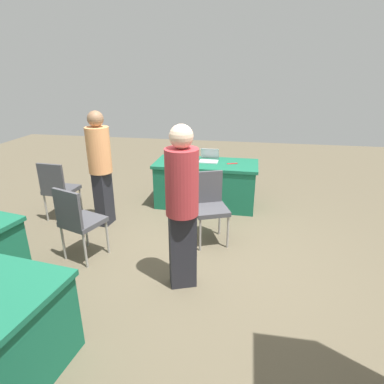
{
  "coord_description": "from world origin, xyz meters",
  "views": [
    {
      "loc": [
        -0.58,
        3.38,
        2.3
      ],
      "look_at": [
        0.04,
        -0.16,
        0.9
      ],
      "focal_mm": 30.25,
      "sensor_mm": 36.0,
      "label": 1
    }
  ],
  "objects_px": {
    "scissors_red": "(232,164)",
    "table_foreground": "(206,184)",
    "person_attendee_standing": "(100,164)",
    "chair_near_front": "(209,203)",
    "chair_tucked_right": "(58,187)",
    "person_presenter": "(182,201)",
    "yarn_ball": "(179,158)",
    "chair_by_pillar": "(78,219)",
    "laptop_silver": "(209,159)"
  },
  "relations": [
    {
      "from": "yarn_ball",
      "to": "laptop_silver",
      "type": "bearing_deg",
      "value": -173.92
    },
    {
      "from": "table_foreground",
      "to": "person_attendee_standing",
      "type": "relative_size",
      "value": 1.02
    },
    {
      "from": "chair_tucked_right",
      "to": "chair_by_pillar",
      "type": "height_order",
      "value": "chair_by_pillar"
    },
    {
      "from": "yarn_ball",
      "to": "person_presenter",
      "type": "bearing_deg",
      "value": 102.85
    },
    {
      "from": "chair_near_front",
      "to": "person_presenter",
      "type": "bearing_deg",
      "value": 59.16
    },
    {
      "from": "table_foreground",
      "to": "laptop_silver",
      "type": "xyz_separation_m",
      "value": [
        -0.04,
        -0.09,
        0.42
      ]
    },
    {
      "from": "person_presenter",
      "to": "scissors_red",
      "type": "xyz_separation_m",
      "value": [
        -0.39,
        -2.3,
        -0.24
      ]
    },
    {
      "from": "scissors_red",
      "to": "table_foreground",
      "type": "bearing_deg",
      "value": -22.32
    },
    {
      "from": "table_foreground",
      "to": "person_presenter",
      "type": "relative_size",
      "value": 0.98
    },
    {
      "from": "table_foreground",
      "to": "scissors_red",
      "type": "height_order",
      "value": "scissors_red"
    },
    {
      "from": "table_foreground",
      "to": "chair_near_front",
      "type": "xyz_separation_m",
      "value": [
        -0.21,
        1.25,
        0.18
      ]
    },
    {
      "from": "person_attendee_standing",
      "to": "yarn_ball",
      "type": "xyz_separation_m",
      "value": [
        -0.96,
        -1.05,
        -0.15
      ]
    },
    {
      "from": "table_foreground",
      "to": "yarn_ball",
      "type": "distance_m",
      "value": 0.65
    },
    {
      "from": "chair_tucked_right",
      "to": "laptop_silver",
      "type": "height_order",
      "value": "laptop_silver"
    },
    {
      "from": "chair_by_pillar",
      "to": "yarn_ball",
      "type": "xyz_separation_m",
      "value": [
        -0.83,
        -2.05,
        0.26
      ]
    },
    {
      "from": "person_presenter",
      "to": "yarn_ball",
      "type": "relative_size",
      "value": 17.86
    },
    {
      "from": "chair_tucked_right",
      "to": "chair_by_pillar",
      "type": "xyz_separation_m",
      "value": [
        -0.88,
        1.02,
        0.02
      ]
    },
    {
      "from": "chair_tucked_right",
      "to": "chair_by_pillar",
      "type": "distance_m",
      "value": 1.35
    },
    {
      "from": "chair_by_pillar",
      "to": "person_presenter",
      "type": "distance_m",
      "value": 1.46
    },
    {
      "from": "table_foreground",
      "to": "chair_by_pillar",
      "type": "distance_m",
      "value": 2.41
    },
    {
      "from": "chair_tucked_right",
      "to": "scissors_red",
      "type": "relative_size",
      "value": 5.32
    },
    {
      "from": "person_attendee_standing",
      "to": "scissors_red",
      "type": "relative_size",
      "value": 9.62
    },
    {
      "from": "table_foreground",
      "to": "laptop_silver",
      "type": "distance_m",
      "value": 0.43
    },
    {
      "from": "chair_near_front",
      "to": "yarn_ball",
      "type": "bearing_deg",
      "value": -83.67
    },
    {
      "from": "chair_near_front",
      "to": "yarn_ball",
      "type": "height_order",
      "value": "chair_near_front"
    },
    {
      "from": "table_foreground",
      "to": "chair_tucked_right",
      "type": "bearing_deg",
      "value": 24.45
    },
    {
      "from": "chair_near_front",
      "to": "laptop_silver",
      "type": "xyz_separation_m",
      "value": [
        0.18,
        -1.34,
        0.24
      ]
    },
    {
      "from": "table_foreground",
      "to": "scissors_red",
      "type": "xyz_separation_m",
      "value": [
        -0.44,
        0.0,
        0.39
      ]
    },
    {
      "from": "person_attendee_standing",
      "to": "scissors_red",
      "type": "height_order",
      "value": "person_attendee_standing"
    },
    {
      "from": "table_foreground",
      "to": "yarn_ball",
      "type": "xyz_separation_m",
      "value": [
        0.48,
        -0.03,
        0.43
      ]
    },
    {
      "from": "person_attendee_standing",
      "to": "yarn_ball",
      "type": "bearing_deg",
      "value": -35.35
    },
    {
      "from": "chair_tucked_right",
      "to": "yarn_ball",
      "type": "xyz_separation_m",
      "value": [
        -1.71,
        -1.03,
        0.27
      ]
    },
    {
      "from": "table_foreground",
      "to": "chair_by_pillar",
      "type": "bearing_deg",
      "value": 57.0
    },
    {
      "from": "table_foreground",
      "to": "yarn_ball",
      "type": "bearing_deg",
      "value": -4.16
    },
    {
      "from": "chair_near_front",
      "to": "person_presenter",
      "type": "height_order",
      "value": "person_presenter"
    },
    {
      "from": "person_attendee_standing",
      "to": "yarn_ball",
      "type": "relative_size",
      "value": 17.21
    },
    {
      "from": "yarn_ball",
      "to": "chair_tucked_right",
      "type": "bearing_deg",
      "value": 31.1
    },
    {
      "from": "table_foreground",
      "to": "yarn_ball",
      "type": "relative_size",
      "value": 17.5
    },
    {
      "from": "person_attendee_standing",
      "to": "yarn_ball",
      "type": "height_order",
      "value": "person_attendee_standing"
    },
    {
      "from": "table_foreground",
      "to": "chair_tucked_right",
      "type": "height_order",
      "value": "chair_tucked_right"
    },
    {
      "from": "person_attendee_standing",
      "to": "scissors_red",
      "type": "xyz_separation_m",
      "value": [
        -1.88,
        -1.01,
        -0.19
      ]
    },
    {
      "from": "chair_tucked_right",
      "to": "person_attendee_standing",
      "type": "xyz_separation_m",
      "value": [
        -0.75,
        0.02,
        0.42
      ]
    },
    {
      "from": "chair_by_pillar",
      "to": "yarn_ball",
      "type": "relative_size",
      "value": 9.67
    },
    {
      "from": "chair_tucked_right",
      "to": "scissors_red",
      "type": "xyz_separation_m",
      "value": [
        -2.63,
        -0.99,
        0.23
      ]
    },
    {
      "from": "laptop_silver",
      "to": "yarn_ball",
      "type": "height_order",
      "value": "laptop_silver"
    },
    {
      "from": "chair_tucked_right",
      "to": "scissors_red",
      "type": "bearing_deg",
      "value": 24.73
    },
    {
      "from": "chair_by_pillar",
      "to": "person_presenter",
      "type": "height_order",
      "value": "person_presenter"
    },
    {
      "from": "yarn_ball",
      "to": "chair_by_pillar",
      "type": "bearing_deg",
      "value": 68.02
    },
    {
      "from": "table_foreground",
      "to": "laptop_silver",
      "type": "relative_size",
      "value": 5.42
    },
    {
      "from": "chair_near_front",
      "to": "chair_tucked_right",
      "type": "relative_size",
      "value": 1.02
    }
  ]
}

